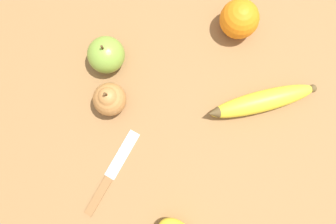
{
  "coord_description": "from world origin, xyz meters",
  "views": [
    {
      "loc": [
        0.07,
        -0.09,
        0.66
      ],
      "look_at": [
        -0.03,
        -0.02,
        0.03
      ],
      "focal_mm": 35.0,
      "sensor_mm": 36.0,
      "label": 1
    }
  ],
  "objects_px": {
    "pear": "(109,99)",
    "apple": "(106,55)",
    "orange": "(239,19)",
    "banana": "(262,101)",
    "paring_knife": "(110,176)"
  },
  "relations": [
    {
      "from": "pear",
      "to": "apple",
      "type": "xyz_separation_m",
      "value": [
        -0.08,
        0.05,
        -0.0
      ]
    },
    {
      "from": "orange",
      "to": "apple",
      "type": "xyz_separation_m",
      "value": [
        -0.1,
        -0.26,
        -0.01
      ]
    },
    {
      "from": "apple",
      "to": "pear",
      "type": "bearing_deg",
      "value": -29.68
    },
    {
      "from": "orange",
      "to": "pear",
      "type": "distance_m",
      "value": 0.31
    },
    {
      "from": "orange",
      "to": "apple",
      "type": "distance_m",
      "value": 0.28
    },
    {
      "from": "banana",
      "to": "pear",
      "type": "distance_m",
      "value": 0.3
    },
    {
      "from": "apple",
      "to": "paring_knife",
      "type": "bearing_deg",
      "value": -33.49
    },
    {
      "from": "banana",
      "to": "paring_knife",
      "type": "height_order",
      "value": "banana"
    },
    {
      "from": "banana",
      "to": "paring_knife",
      "type": "bearing_deg",
      "value": 11.48
    },
    {
      "from": "banana",
      "to": "orange",
      "type": "xyz_separation_m",
      "value": [
        -0.16,
        0.06,
        0.02
      ]
    },
    {
      "from": "banana",
      "to": "orange",
      "type": "relative_size",
      "value": 2.75
    },
    {
      "from": "apple",
      "to": "paring_knife",
      "type": "height_order",
      "value": "apple"
    },
    {
      "from": "banana",
      "to": "orange",
      "type": "bearing_deg",
      "value": -90.07
    },
    {
      "from": "orange",
      "to": "apple",
      "type": "relative_size",
      "value": 0.99
    },
    {
      "from": "banana",
      "to": "paring_knife",
      "type": "distance_m",
      "value": 0.34
    }
  ]
}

